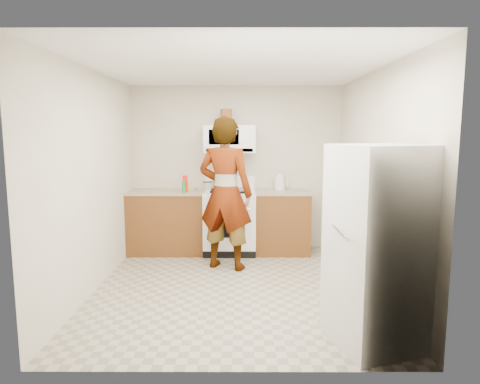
{
  "coord_description": "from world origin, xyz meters",
  "views": [
    {
      "loc": [
        0.07,
        -4.81,
        1.8
      ],
      "look_at": [
        0.06,
        0.55,
        1.05
      ],
      "focal_mm": 32.0,
      "sensor_mm": 36.0,
      "label": 1
    }
  ],
  "objects_px": {
    "gas_range": "(230,220)",
    "fridge": "(379,247)",
    "kettle": "(280,183)",
    "microwave": "(230,139)",
    "person": "(225,194)",
    "saucepan": "(218,184)"
  },
  "relations": [
    {
      "from": "saucepan",
      "to": "fridge",
      "type": "bearing_deg",
      "value": -63.21
    },
    {
      "from": "microwave",
      "to": "kettle",
      "type": "xyz_separation_m",
      "value": [
        0.76,
        0.04,
        -0.66
      ]
    },
    {
      "from": "kettle",
      "to": "microwave",
      "type": "bearing_deg",
      "value": 160.65
    },
    {
      "from": "microwave",
      "to": "saucepan",
      "type": "bearing_deg",
      "value": 169.84
    },
    {
      "from": "gas_range",
      "to": "kettle",
      "type": "distance_m",
      "value": 0.95
    },
    {
      "from": "microwave",
      "to": "kettle",
      "type": "relative_size",
      "value": 3.73
    },
    {
      "from": "kettle",
      "to": "person",
      "type": "bearing_deg",
      "value": -152.96
    },
    {
      "from": "microwave",
      "to": "gas_range",
      "type": "bearing_deg",
      "value": -90.0
    },
    {
      "from": "gas_range",
      "to": "kettle",
      "type": "height_order",
      "value": "kettle"
    },
    {
      "from": "microwave",
      "to": "person",
      "type": "bearing_deg",
      "value": -92.29
    },
    {
      "from": "microwave",
      "to": "person",
      "type": "xyz_separation_m",
      "value": [
        -0.04,
        -0.89,
        -0.7
      ]
    },
    {
      "from": "kettle",
      "to": "saucepan",
      "type": "height_order",
      "value": "kettle"
    },
    {
      "from": "kettle",
      "to": "saucepan",
      "type": "relative_size",
      "value": 0.98
    },
    {
      "from": "person",
      "to": "saucepan",
      "type": "xyz_separation_m",
      "value": [
        -0.15,
        0.92,
        0.01
      ]
    },
    {
      "from": "gas_range",
      "to": "saucepan",
      "type": "bearing_deg",
      "value": 138.62
    },
    {
      "from": "gas_range",
      "to": "kettle",
      "type": "xyz_separation_m",
      "value": [
        0.76,
        0.17,
        0.55
      ]
    },
    {
      "from": "gas_range",
      "to": "microwave",
      "type": "relative_size",
      "value": 1.49
    },
    {
      "from": "gas_range",
      "to": "microwave",
      "type": "distance_m",
      "value": 1.22
    },
    {
      "from": "fridge",
      "to": "saucepan",
      "type": "xyz_separation_m",
      "value": [
        -1.5,
        2.98,
        0.16
      ]
    },
    {
      "from": "microwave",
      "to": "person",
      "type": "relative_size",
      "value": 0.38
    },
    {
      "from": "person",
      "to": "fridge",
      "type": "bearing_deg",
      "value": 143.13
    },
    {
      "from": "gas_range",
      "to": "fridge",
      "type": "distance_m",
      "value": 3.13
    }
  ]
}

